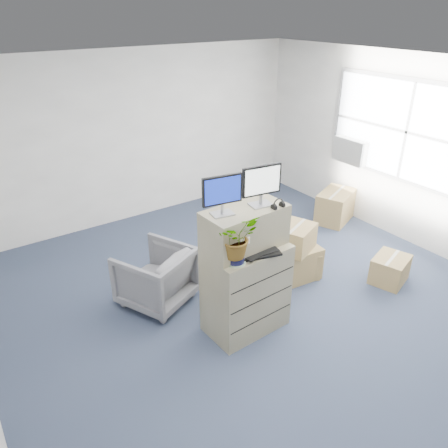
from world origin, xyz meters
The scene contains 19 objects.
ground centered at (0.00, 0.00, 0.00)m, with size 7.00×7.00×0.00m, color #253244.
wall_back centered at (0.00, 3.51, 1.40)m, with size 6.00×0.02×2.80m, color beige.
wall_right centered at (3.01, 0.00, 1.40)m, with size 0.02×7.00×2.80m, color beige.
window centered at (2.96, 0.50, 1.70)m, with size 0.07×2.72×1.52m.
ac_unit centered at (2.87, 1.40, 1.20)m, with size 0.24×0.60×0.40m, color beige.
filing_cabinet_lower centered at (-0.37, 0.02, 0.53)m, with size 0.90×0.55×1.05m, color gray.
filing_cabinet_upper centered at (-0.37, 0.07, 1.28)m, with size 0.90×0.45×0.45m, color gray.
monitor_left centered at (-0.64, 0.09, 1.74)m, with size 0.42×0.20×0.42m.
monitor_right centered at (-0.19, 0.04, 1.75)m, with size 0.44×0.20×0.44m.
headphones centered at (-0.08, -0.11, 1.54)m, with size 0.14×0.14×0.02m, color black.
keyboard centered at (-0.35, -0.16, 1.06)m, with size 0.45×0.19×0.02m, color black.
mouse centered at (-0.04, -0.09, 1.07)m, with size 0.09×0.05×0.03m, color silver.
water_bottle centered at (-0.30, 0.08, 1.17)m, with size 0.07×0.07×0.24m, color #979B9F.
phone_dock centered at (-0.45, 0.05, 1.10)m, with size 0.07×0.06×0.15m.
external_drive centered at (-0.08, 0.11, 1.08)m, with size 0.21×0.16×0.06m, color black.
tissue_box centered at (-0.03, 0.17, 1.16)m, with size 0.23×0.11×0.09m, color #4090DB.
potted_plant centered at (-0.64, -0.15, 1.30)m, with size 0.44×0.48×0.44m.
office_chair centered at (-0.99, 1.04, 0.40)m, with size 0.79×0.74×0.81m, color slate.
cardboard_boxes centered at (1.48, 0.65, 0.27)m, with size 2.60×2.35×0.81m.
Camera 1 is at (-2.87, -3.16, 3.40)m, focal length 35.00 mm.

